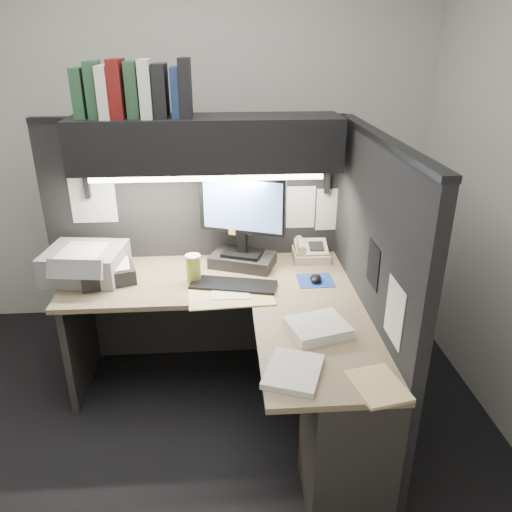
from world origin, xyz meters
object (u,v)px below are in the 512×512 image
printer (86,263)px  desk (269,371)px  keyboard (234,285)px  telephone (311,252)px  monitor (242,232)px  overhead_shelf (207,143)px  coffee_cup (193,269)px  notebook_stack (107,274)px

printer → desk: bearing=-23.7°
keyboard → telephone: size_ratio=2.08×
monitor → printer: 0.96m
overhead_shelf → printer: size_ratio=3.49×
overhead_shelf → desk: bearing=-68.2°
telephone → coffee_cup: size_ratio=1.49×
keyboard → notebook_stack: 0.76m
keyboard → coffee_cup: 0.26m
desk → notebook_stack: size_ratio=5.58×
printer → notebook_stack: 0.16m
monitor → printer: bearing=-153.9°
keyboard → notebook_stack: (-0.74, 0.14, 0.03)m
monitor → keyboard: 0.37m
desk → overhead_shelf: 1.33m
coffee_cup → keyboard: bearing=-21.1°
desk → coffee_cup: bearing=128.1°
monitor → printer: monitor is taller
monitor → printer: size_ratio=1.31×
telephone → coffee_cup: 0.80m
overhead_shelf → notebook_stack: bearing=-162.5°
overhead_shelf → monitor: bearing=-10.7°
telephone → notebook_stack: telephone is taller
desk → monitor: (-0.10, 0.71, 0.52)m
printer → overhead_shelf: bearing=16.6°
monitor → telephone: monitor is taller
telephone → printer: 1.41m
keyboard → telephone: 0.64m
notebook_stack → desk: bearing=-31.5°
desk → printer: bearing=149.1°
telephone → notebook_stack: (-1.26, -0.24, -0.00)m
printer → keyboard: bearing=-6.0°
overhead_shelf → notebook_stack: (-0.61, -0.19, -0.72)m
overhead_shelf → monitor: (0.20, -0.04, -0.54)m
coffee_cup → notebook_stack: (-0.51, 0.05, -0.03)m
monitor → coffee_cup: monitor is taller
coffee_cup → printer: bearing=169.8°
monitor → desk: bearing=-61.0°
monitor → telephone: 0.49m
keyboard → printer: printer is taller
monitor → keyboard: (-0.07, -0.29, -0.22)m
overhead_shelf → keyboard: 0.84m
overhead_shelf → telephone: bearing=4.0°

